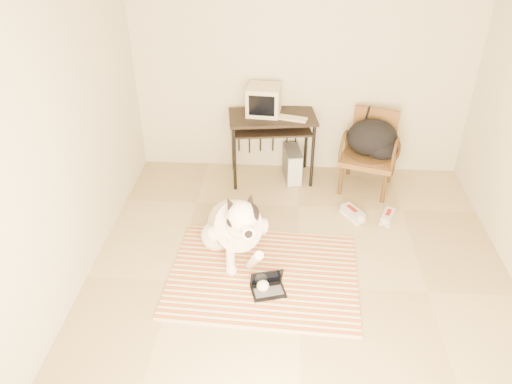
# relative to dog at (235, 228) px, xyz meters

# --- Properties ---
(floor) EXTENTS (4.50, 4.50, 0.00)m
(floor) POSITION_rel_dog_xyz_m (0.63, -0.38, -0.36)
(floor) COLOR tan
(floor) RESTS_ON ground
(wall_back) EXTENTS (4.50, 0.00, 4.50)m
(wall_back) POSITION_rel_dog_xyz_m (0.63, 1.87, 0.99)
(wall_back) COLOR beige
(wall_back) RESTS_ON floor
(wall_left) EXTENTS (0.00, 4.50, 4.50)m
(wall_left) POSITION_rel_dog_xyz_m (-1.37, -0.38, 0.99)
(wall_left) COLOR beige
(wall_left) RESTS_ON floor
(rug) EXTENTS (1.82, 1.43, 0.02)m
(rug) POSITION_rel_dog_xyz_m (0.29, -0.26, -0.35)
(rug) COLOR #E04922
(rug) RESTS_ON floor
(dog) EXTENTS (0.71, 1.12, 0.90)m
(dog) POSITION_rel_dog_xyz_m (0.00, 0.00, 0.00)
(dog) COLOR white
(dog) RESTS_ON rug
(laptop) EXTENTS (0.35, 0.29, 0.21)m
(laptop) POSITION_rel_dog_xyz_m (0.34, -0.47, -0.29)
(laptop) COLOR black
(laptop) RESTS_ON rug
(computer_desk) EXTENTS (1.07, 0.69, 0.84)m
(computer_desk) POSITION_rel_dog_xyz_m (0.30, 1.54, 0.36)
(computer_desk) COLOR black
(computer_desk) RESTS_ON floor
(crt_monitor) EXTENTS (0.40, 0.39, 0.33)m
(crt_monitor) POSITION_rel_dog_xyz_m (0.19, 1.61, 0.65)
(crt_monitor) COLOR beige
(crt_monitor) RESTS_ON computer_desk
(desk_keyboard) EXTENTS (0.36, 0.21, 0.02)m
(desk_keyboard) POSITION_rel_dog_xyz_m (0.53, 1.47, 0.49)
(desk_keyboard) COLOR beige
(desk_keyboard) RESTS_ON computer_desk
(pc_tower) EXTENTS (0.25, 0.45, 0.40)m
(pc_tower) POSITION_rel_dog_xyz_m (0.55, 1.55, -0.16)
(pc_tower) COLOR #48484A
(pc_tower) RESTS_ON floor
(rattan_chair) EXTENTS (0.75, 0.74, 0.92)m
(rattan_chair) POSITION_rel_dog_xyz_m (1.45, 1.45, 0.10)
(rattan_chair) COLOR brown
(rattan_chair) RESTS_ON floor
(backpack) EXTENTS (0.59, 0.50, 0.43)m
(backpack) POSITION_rel_dog_xyz_m (1.48, 1.44, 0.26)
(backpack) COLOR black
(backpack) RESTS_ON rattan_chair
(sneaker_left) EXTENTS (0.27, 0.32, 0.11)m
(sneaker_left) POSITION_rel_dog_xyz_m (1.23, 0.75, -0.31)
(sneaker_left) COLOR white
(sneaker_left) RESTS_ON floor
(sneaker_right) EXTENTS (0.20, 0.29, 0.09)m
(sneaker_right) POSITION_rel_dog_xyz_m (1.60, 0.73, -0.32)
(sneaker_right) COLOR white
(sneaker_right) RESTS_ON floor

